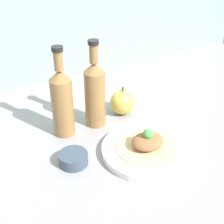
{
  "coord_description": "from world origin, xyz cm",
  "views": [
    {
      "loc": [
        -42.7,
        -60.85,
        55.72
      ],
      "look_at": [
        -5.45,
        5.07,
        9.72
      ],
      "focal_mm": 50.0,
      "sensor_mm": 36.0,
      "label": 1
    }
  ],
  "objects_px": {
    "plate": "(147,149)",
    "dipping_bowl": "(73,159)",
    "cider_bottle_right": "(95,92)",
    "plated_food": "(148,143)",
    "cider_bottle_left": "(62,101)",
    "apple": "(122,102)"
  },
  "relations": [
    {
      "from": "plate",
      "to": "dipping_bowl",
      "type": "xyz_separation_m",
      "value": [
        -0.2,
        0.06,
        0.0
      ]
    },
    {
      "from": "plate",
      "to": "cider_bottle_right",
      "type": "distance_m",
      "value": 0.24
    },
    {
      "from": "plated_food",
      "to": "cider_bottle_right",
      "type": "xyz_separation_m",
      "value": [
        -0.06,
        0.21,
        0.08
      ]
    },
    {
      "from": "plate",
      "to": "cider_bottle_left",
      "type": "relative_size",
      "value": 0.92
    },
    {
      "from": "cider_bottle_left",
      "to": "cider_bottle_right",
      "type": "bearing_deg",
      "value": 0.0
    },
    {
      "from": "plate",
      "to": "cider_bottle_right",
      "type": "xyz_separation_m",
      "value": [
        -0.06,
        0.21,
        0.1
      ]
    },
    {
      "from": "cider_bottle_left",
      "to": "plated_food",
      "type": "bearing_deg",
      "value": -51.8
    },
    {
      "from": "plated_food",
      "to": "cider_bottle_left",
      "type": "height_order",
      "value": "cider_bottle_left"
    },
    {
      "from": "apple",
      "to": "dipping_bowl",
      "type": "height_order",
      "value": "apple"
    },
    {
      "from": "cider_bottle_right",
      "to": "dipping_bowl",
      "type": "xyz_separation_m",
      "value": [
        -0.14,
        -0.15,
        -0.1
      ]
    },
    {
      "from": "dipping_bowl",
      "to": "cider_bottle_right",
      "type": "bearing_deg",
      "value": 45.98
    },
    {
      "from": "apple",
      "to": "dipping_bowl",
      "type": "xyz_separation_m",
      "value": [
        -0.25,
        -0.16,
        -0.03
      ]
    },
    {
      "from": "plate",
      "to": "plated_food",
      "type": "distance_m",
      "value": 0.02
    },
    {
      "from": "plate",
      "to": "apple",
      "type": "height_order",
      "value": "apple"
    },
    {
      "from": "plate",
      "to": "cider_bottle_right",
      "type": "relative_size",
      "value": 0.92
    },
    {
      "from": "apple",
      "to": "dipping_bowl",
      "type": "distance_m",
      "value": 0.3
    },
    {
      "from": "plate",
      "to": "cider_bottle_left",
      "type": "distance_m",
      "value": 0.28
    },
    {
      "from": "cider_bottle_left",
      "to": "dipping_bowl",
      "type": "bearing_deg",
      "value": -103.22
    },
    {
      "from": "cider_bottle_left",
      "to": "apple",
      "type": "relative_size",
      "value": 2.79
    },
    {
      "from": "cider_bottle_left",
      "to": "dipping_bowl",
      "type": "xyz_separation_m",
      "value": [
        -0.03,
        -0.15,
        -0.1
      ]
    },
    {
      "from": "cider_bottle_left",
      "to": "dipping_bowl",
      "type": "height_order",
      "value": "cider_bottle_left"
    },
    {
      "from": "cider_bottle_left",
      "to": "apple",
      "type": "height_order",
      "value": "cider_bottle_left"
    }
  ]
}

